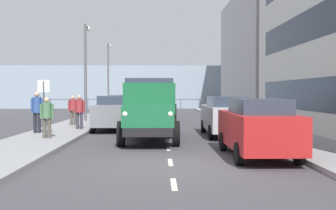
{
  "coord_description": "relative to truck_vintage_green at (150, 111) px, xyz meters",
  "views": [
    {
      "loc": [
        0.3,
        10.35,
        1.91
      ],
      "look_at": [
        -0.22,
        -13.68,
        1.13
      ],
      "focal_mm": 42.76,
      "sensor_mm": 36.0,
      "label": 1
    }
  ],
  "objects": [
    {
      "name": "seawall_railing",
      "position": [
        -0.68,
        -27.81,
        -0.26
      ],
      "size": [
        28.08,
        0.08,
        1.2
      ],
      "color": "#4C5156",
      "rests_on": "ground_plane"
    },
    {
      "name": "pedestrian_couple_a",
      "position": [
        3.44,
        -3.81,
        -0.07
      ],
      "size": [
        0.53,
        0.34,
        1.63
      ],
      "color": "#383342",
      "rests_on": "sidewalk_right"
    },
    {
      "name": "street_sign",
      "position": [
        4.28,
        -0.91,
        0.5
      ],
      "size": [
        0.5,
        0.07,
        2.25
      ],
      "color": "#4C4C4C",
      "rests_on": "sidewalk_right"
    },
    {
      "name": "pedestrian_in_dark_coat",
      "position": [
        4.23,
        -6.08,
        -0.11
      ],
      "size": [
        0.53,
        0.34,
        1.57
      ],
      "color": "#4C473D",
      "rests_on": "sidewalk_right"
    },
    {
      "name": "lamp_post_promenade",
      "position": [
        4.15,
        -9.5,
        2.54
      ],
      "size": [
        0.32,
        1.14,
        5.93
      ],
      "color": "#59595B",
      "rests_on": "sidewalk_right"
    },
    {
      "name": "truck_vintage_green",
      "position": [
        0.0,
        0.0,
        0.0
      ],
      "size": [
        2.17,
        5.64,
        2.43
      ],
      "color": "black",
      "rests_on": "ground_plane"
    },
    {
      "name": "sea_horizon",
      "position": [
        -0.68,
        -31.41,
        1.32
      ],
      "size": [
        80.0,
        0.8,
        5.0
      ],
      "primitive_type": "cube",
      "color": "#8C9EAD",
      "rests_on": "ground_plane"
    },
    {
      "name": "car_maroon_oppositeside_1",
      "position": [
        1.89,
        -9.86,
        -0.28
      ],
      "size": [
        1.98,
        4.68,
        1.72
      ],
      "color": "maroon",
      "rests_on": "ground_plane"
    },
    {
      "name": "pedestrian_with_bag",
      "position": [
        3.92,
        -0.01,
        -0.11
      ],
      "size": [
        0.53,
        0.34,
        1.57
      ],
      "color": "#4C473D",
      "rests_on": "sidewalk_right"
    },
    {
      "name": "car_red_kerbside_near",
      "position": [
        -3.24,
        3.69,
        -0.28
      ],
      "size": [
        1.77,
        4.19,
        1.72
      ],
      "color": "#B21E1E",
      "rests_on": "ground_plane"
    },
    {
      "name": "pedestrian_near_railing",
      "position": [
        4.9,
        -2.01,
        0.03
      ],
      "size": [
        0.53,
        0.34,
        1.79
      ],
      "color": "black",
      "rests_on": "sidewalk_right"
    },
    {
      "name": "car_white_oppositeside_2",
      "position": [
        1.89,
        -16.11,
        -0.28
      ],
      "size": [
        1.94,
        4.53,
        1.72
      ],
      "color": "white",
      "rests_on": "ground_plane"
    },
    {
      "name": "building_far_block",
      "position": [
        -10.69,
        -19.01,
        3.97
      ],
      "size": [
        7.7,
        15.26,
        10.29
      ],
      "color": "#B7B2B7",
      "rests_on": "ground_plane"
    },
    {
      "name": "car_grey_oppositeside_0",
      "position": [
        1.89,
        -4.62,
        -0.28
      ],
      "size": [
        1.83,
        3.98,
        1.72
      ],
      "color": "slate",
      "rests_on": "ground_plane"
    },
    {
      "name": "road_centreline_markings",
      "position": [
        -0.68,
        -6.56,
        -1.17
      ],
      "size": [
        0.12,
        39.42,
        0.01
      ],
      "color": "silver",
      "rests_on": "ground_plane"
    },
    {
      "name": "sidewalk_right",
      "position": [
        4.16,
        -6.82,
        -1.1
      ],
      "size": [
        2.65,
        43.17,
        0.15
      ],
      "primitive_type": "cube",
      "color": "gray",
      "rests_on": "ground_plane"
    },
    {
      "name": "car_silver_kerbside_1",
      "position": [
        -3.24,
        -2.0,
        -0.28
      ],
      "size": [
        1.78,
        4.51,
        1.72
      ],
      "color": "#B7BABF",
      "rests_on": "ground_plane"
    },
    {
      "name": "ground_plane",
      "position": [
        -0.68,
        -6.82,
        -1.18
      ],
      "size": [
        80.0,
        80.0,
        0.0
      ],
      "primitive_type": "plane",
      "color": "#423F44"
    },
    {
      "name": "sidewalk_left",
      "position": [
        -5.52,
        -6.82,
        -1.1
      ],
      "size": [
        2.65,
        43.17,
        0.15
      ],
      "primitive_type": "cube",
      "color": "gray",
      "rests_on": "ground_plane"
    },
    {
      "name": "lamp_post_far",
      "position": [
        4.16,
        -20.47,
        2.63
      ],
      "size": [
        0.32,
        1.14,
        6.1
      ],
      "color": "#59595B",
      "rests_on": "sidewalk_right"
    }
  ]
}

